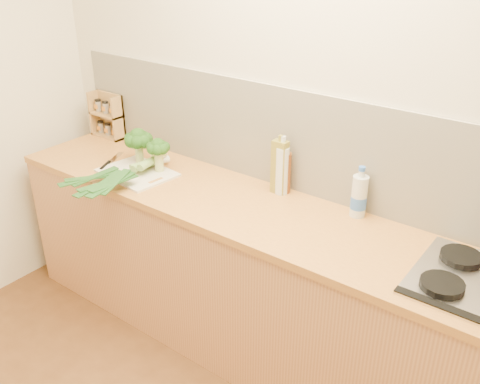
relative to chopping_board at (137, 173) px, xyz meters
name	(u,v)px	position (x,y,z in m)	size (l,w,h in m)	color
room_shell	(304,144)	(0.86, 0.36, 0.26)	(3.50, 3.50, 3.50)	beige
counter	(269,288)	(0.86, 0.07, -0.46)	(3.20, 0.62, 0.90)	tan
chopping_board	(137,173)	(0.00, 0.00, 0.00)	(0.41, 0.30, 0.01)	white
broccoli_left	(138,140)	(-0.08, 0.10, 0.15)	(0.16, 0.17, 0.21)	#B6C573
broccoli_right	(158,149)	(0.09, 0.09, 0.14)	(0.13, 0.13, 0.19)	#B6C573
leek_front	(128,169)	(-0.03, -0.03, 0.03)	(0.26, 0.63, 0.04)	white
leek_mid	(132,170)	(0.03, -0.06, 0.05)	(0.11, 0.65, 0.04)	white
leek_back	(138,169)	(0.08, -0.06, 0.07)	(0.16, 0.64, 0.04)	white
chefs_knife	(108,164)	(-0.23, -0.02, 0.00)	(0.15, 0.27, 0.02)	silver
spice_rack	(109,118)	(-0.59, 0.31, 0.12)	(0.24, 0.10, 0.29)	tan
oil_tin	(280,167)	(0.77, 0.28, 0.14)	(0.08, 0.05, 0.32)	olive
glass_bottle	(282,170)	(0.78, 0.29, 0.13)	(0.07, 0.07, 0.32)	silver
amber_bottle	(285,172)	(0.79, 0.30, 0.11)	(0.06, 0.06, 0.27)	brown
water_bottle	(359,197)	(1.21, 0.30, 0.09)	(0.08, 0.08, 0.24)	silver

